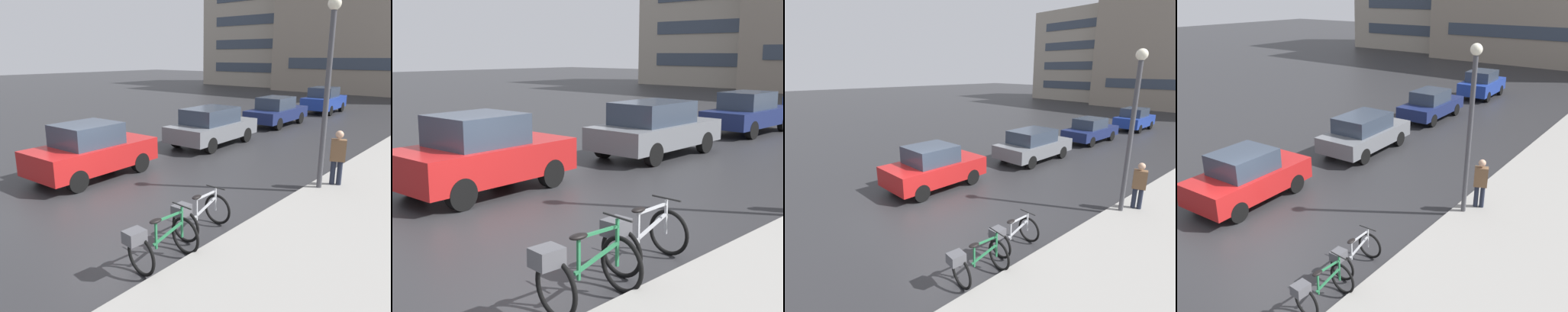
{
  "view_description": "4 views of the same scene",
  "coord_description": "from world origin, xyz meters",
  "views": [
    {
      "loc": [
        7.77,
        -5.55,
        3.69
      ],
      "look_at": [
        0.9,
        2.61,
        0.88
      ],
      "focal_mm": 35.0,
      "sensor_mm": 36.0,
      "label": 1
    },
    {
      "loc": [
        7.52,
        -5.54,
        3.0
      ],
      "look_at": [
        0.5,
        1.74,
        1.05
      ],
      "focal_mm": 50.0,
      "sensor_mm": 36.0,
      "label": 2
    },
    {
      "loc": [
        7.73,
        -5.01,
        4.55
      ],
      "look_at": [
        -0.61,
        2.27,
        1.39
      ],
      "focal_mm": 28.0,
      "sensor_mm": 36.0,
      "label": 3
    },
    {
      "loc": [
        8.76,
        -6.71,
        6.43
      ],
      "look_at": [
        0.56,
        4.28,
        1.18
      ],
      "focal_mm": 40.0,
      "sensor_mm": 36.0,
      "label": 4
    }
  ],
  "objects": [
    {
      "name": "car_navy",
      "position": [
        -2.17,
        13.11,
        0.77
      ],
      "size": [
        1.85,
        4.26,
        1.55
      ],
      "color": "navy",
      "rests_on": "ground"
    },
    {
      "name": "bicycle_second",
      "position": [
        3.04,
        0.14,
        0.47
      ],
      "size": [
        0.73,
        1.44,
        0.91
      ],
      "color": "black",
      "rests_on": "ground"
    },
    {
      "name": "ground_plane",
      "position": [
        0.0,
        0.0,
        0.0
      ],
      "size": [
        140.0,
        140.0,
        0.0
      ],
      "primitive_type": "plane",
      "color": "#28282B"
    },
    {
      "name": "car_grey",
      "position": [
        -1.96,
        7.09,
        0.81
      ],
      "size": [
        2.07,
        4.33,
        1.59
      ],
      "color": "slate",
      "rests_on": "ground"
    },
    {
      "name": "bicycle_nearest",
      "position": [
        3.3,
        -1.28,
        0.49
      ],
      "size": [
        0.82,
        1.41,
        1.02
      ],
      "color": "black",
      "rests_on": "ground"
    },
    {
      "name": "car_blue",
      "position": [
        -2.07,
        19.44,
        0.84
      ],
      "size": [
        2.02,
        3.88,
        1.69
      ],
      "color": "navy",
      "rests_on": "ground"
    },
    {
      "name": "car_red",
      "position": [
        -2.11,
        1.15,
        0.83
      ],
      "size": [
        2.09,
        4.03,
        1.71
      ],
      "color": "#AD1919",
      "rests_on": "ground"
    },
    {
      "name": "building_facade_side",
      "position": [
        -13.05,
        39.92,
        6.44
      ],
      "size": [
        23.99,
        9.8,
        12.88
      ],
      "color": "#9E9384",
      "rests_on": "ground"
    },
    {
      "name": "pedestrian",
      "position": [
        4.18,
        4.9,
        0.96
      ],
      "size": [
        0.46,
        0.37,
        1.7
      ],
      "color": "#1E2333",
      "rests_on": "ground"
    },
    {
      "name": "streetlamp",
      "position": [
        3.93,
        4.37,
        3.12
      ],
      "size": [
        0.33,
        0.33,
        5.12
      ],
      "color": "#424247",
      "rests_on": "ground"
    }
  ]
}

